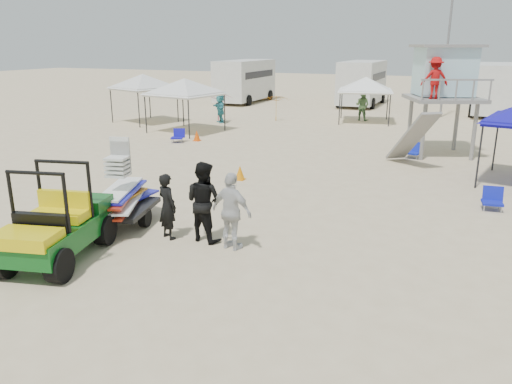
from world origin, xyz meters
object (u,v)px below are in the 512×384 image
at_px(surf_trailer, 123,195).
at_px(man_left, 167,206).
at_px(utility_cart, 53,218).
at_px(lifeguard_tower, 444,76).

bearing_deg(surf_trailer, man_left, -11.19).
height_order(utility_cart, man_left, utility_cart).
height_order(utility_cart, surf_trailer, utility_cart).
height_order(surf_trailer, man_left, surf_trailer).
distance_m(utility_cart, lifeguard_tower, 16.27).
xyz_separation_m(utility_cart, surf_trailer, (0.01, 2.34, -0.14)).
bearing_deg(lifeguard_tower, surf_trailer, -118.71).
bearing_deg(man_left, utility_cart, 77.29).
height_order(utility_cart, lifeguard_tower, lifeguard_tower).
distance_m(surf_trailer, lifeguard_tower, 14.22).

